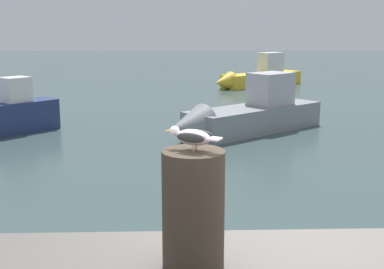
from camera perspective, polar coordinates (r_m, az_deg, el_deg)
The scene contains 5 objects.
mooring_post at distance 3.27m, azimuth 0.15°, elevation -8.31°, with size 0.40×0.40×0.76m, color #382D23.
seagull at distance 3.14m, azimuth 0.05°, elevation -0.22°, with size 0.36×0.24×0.14m.
boat_yellow at distance 25.58m, azimuth 7.26°, elevation 6.39°, with size 4.95×4.11×1.75m.
boat_grey at distance 14.15m, azimuth 5.55°, elevation 2.01°, with size 4.88×4.23×1.81m.
boat_navy at distance 14.86m, azimuth -20.57°, elevation 1.94°, with size 2.89×3.00×1.54m.
Camera 1 is at (-0.86, -3.63, 2.90)m, focal length 47.90 mm.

